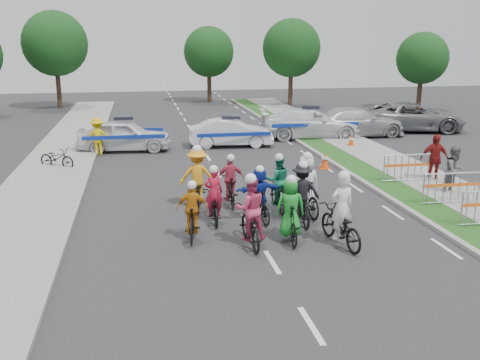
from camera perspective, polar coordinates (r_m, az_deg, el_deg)
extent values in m
plane|color=#28282B|center=(13.05, 3.46, -8.74)|extent=(90.00, 90.00, 0.00)
cube|color=gray|center=(19.16, 14.69, -1.29)|extent=(0.20, 60.00, 0.12)
cube|color=#204817|center=(19.47, 16.55, -1.19)|extent=(1.20, 60.00, 0.11)
cube|color=gray|center=(20.34, 21.07, -0.87)|extent=(2.40, 60.00, 0.13)
cube|color=gray|center=(17.72, -21.70, -3.16)|extent=(3.00, 60.00, 0.13)
imported|color=black|center=(14.13, 10.64, -4.83)|extent=(0.99, 2.07, 1.04)
imported|color=white|center=(13.92, 10.81, -2.86)|extent=(0.69, 0.51, 1.73)
sphere|color=white|center=(13.65, 11.05, 0.39)|extent=(0.30, 0.30, 0.30)
imported|color=black|center=(14.22, 5.29, -4.49)|extent=(0.59, 1.78, 1.05)
imported|color=green|center=(14.03, 5.39, -2.85)|extent=(0.80, 0.54, 1.58)
sphere|color=white|center=(13.78, 5.52, 0.00)|extent=(0.27, 0.27, 0.27)
imported|color=black|center=(13.91, 1.04, -4.98)|extent=(0.71, 1.92, 1.00)
imported|color=#C53661|center=(13.69, 1.10, -3.03)|extent=(0.83, 0.65, 1.67)
sphere|color=white|center=(13.43, 1.16, 0.11)|extent=(0.29, 0.29, 0.29)
imported|color=black|center=(14.35, -5.09, -4.52)|extent=(0.68, 1.63, 0.95)
imported|color=orange|center=(14.17, -5.10, -3.00)|extent=(0.88, 0.47, 1.42)
sphere|color=white|center=(13.94, -5.14, -0.53)|extent=(0.25, 0.25, 0.25)
imported|color=black|center=(15.68, 6.52, -2.84)|extent=(0.76, 1.88, 0.97)
imported|color=black|center=(15.49, 6.63, -1.12)|extent=(1.08, 0.67, 1.61)
sphere|color=white|center=(15.26, 6.77, 1.56)|extent=(0.28, 0.28, 0.28)
imported|color=black|center=(15.71, 2.02, -2.69)|extent=(0.72, 1.68, 0.98)
imported|color=#1530A4|center=(15.54, 2.08, -1.25)|extent=(1.41, 0.65, 1.47)
sphere|color=white|center=(15.32, 2.14, 1.11)|extent=(0.25, 0.25, 0.25)
imported|color=black|center=(15.67, -2.82, -2.92)|extent=(0.65, 1.72, 0.89)
imported|color=#BC1736|center=(15.48, -2.82, -1.29)|extent=(0.55, 0.37, 1.48)
sphere|color=white|center=(15.26, -2.82, 1.11)|extent=(0.26, 0.26, 0.26)
imported|color=black|center=(16.36, 6.98, -1.80)|extent=(0.78, 1.94, 1.13)
imported|color=white|center=(16.19, 7.08, -0.28)|extent=(0.89, 0.64, 1.70)
sphere|color=white|center=(15.95, 7.23, 2.47)|extent=(0.29, 0.29, 0.29)
imported|color=black|center=(16.87, 4.02, -1.56)|extent=(0.67, 1.80, 0.94)
imported|color=#167C59|center=(16.69, 4.09, 0.01)|extent=(0.77, 0.61, 1.56)
sphere|color=white|center=(16.47, 4.18, 2.39)|extent=(0.27, 0.27, 0.27)
imported|color=black|center=(17.17, -1.03, -1.16)|extent=(0.52, 1.65, 0.98)
imported|color=#CC3854|center=(17.01, -1.01, 0.18)|extent=(0.88, 0.39, 1.47)
sphere|color=white|center=(16.80, -0.99, 2.36)|extent=(0.26, 0.26, 0.26)
imported|color=black|center=(17.05, -4.54, -1.19)|extent=(0.92, 2.07, 1.05)
imported|color=orange|center=(16.87, -4.56, 0.50)|extent=(1.20, 0.78, 1.75)
sphere|color=white|center=(16.63, -4.60, 3.26)|extent=(0.30, 0.30, 0.30)
imported|color=silver|center=(26.27, -12.23, 4.68)|extent=(4.54, 2.13, 1.50)
imported|color=silver|center=(26.80, -0.98, 5.06)|extent=(4.27, 1.84, 1.37)
imported|color=silver|center=(29.28, 7.48, 5.99)|extent=(5.72, 2.87, 1.60)
imported|color=#A4A4A9|center=(30.29, 12.24, 6.06)|extent=(5.51, 2.40, 1.58)
imported|color=slate|center=(32.92, 17.88, 6.42)|extent=(6.44, 4.10, 1.65)
imported|color=#535357|center=(19.61, 21.92, 0.90)|extent=(1.01, 0.90, 1.72)
imported|color=maroon|center=(21.10, 20.02, 2.16)|extent=(1.12, 0.55, 1.84)
imported|color=#DFBE0B|center=(25.58, -14.93, 4.52)|extent=(1.14, 0.68, 1.73)
cube|color=#F24C0C|center=(22.47, 8.99, 1.24)|extent=(0.40, 0.40, 0.03)
cone|color=#F24C0C|center=(22.39, 9.03, 2.07)|extent=(0.36, 0.36, 0.70)
cylinder|color=silver|center=(22.37, 9.04, 2.32)|extent=(0.29, 0.29, 0.08)
cube|color=#F24C0C|center=(27.04, 11.75, 3.40)|extent=(0.40, 0.40, 0.03)
cone|color=#F24C0C|center=(26.98, 11.79, 4.10)|extent=(0.36, 0.36, 0.70)
cylinder|color=silver|center=(26.96, 11.80, 4.31)|extent=(0.29, 0.29, 0.08)
imported|color=black|center=(23.44, -18.96, 2.24)|extent=(1.73, 1.41, 0.88)
cylinder|color=#382619|center=(43.43, 5.41, 9.98)|extent=(0.36, 0.36, 3.25)
sphere|color=#103514|center=(43.29, 5.50, 13.84)|extent=(4.55, 4.55, 4.55)
cylinder|color=#382619|center=(43.22, 18.60, 8.93)|extent=(0.36, 0.36, 2.75)
sphere|color=#103514|center=(43.08, 18.87, 12.20)|extent=(3.85, 3.85, 3.85)
cylinder|color=#382619|center=(44.14, -18.80, 9.51)|extent=(0.36, 0.36, 3.50)
sphere|color=#103514|center=(44.00, -19.14, 13.59)|extent=(4.90, 4.90, 4.90)
cylinder|color=#382619|center=(46.13, -3.29, 10.14)|extent=(0.36, 0.36, 3.00)
sphere|color=#103514|center=(45.99, -3.35, 13.50)|extent=(4.20, 4.20, 4.20)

